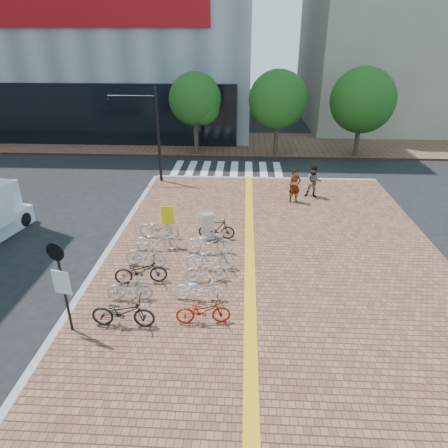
# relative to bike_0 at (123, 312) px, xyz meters

# --- Properties ---
(ground) EXTENTS (120.00, 120.00, 0.00)m
(ground) POSITION_rel_bike_0_xyz_m (1.94, 2.65, -0.67)
(ground) COLOR black
(ground) RESTS_ON ground
(sidewalk) EXTENTS (14.00, 34.00, 0.15)m
(sidewalk) POSITION_rel_bike_0_xyz_m (4.94, -2.35, -0.59)
(sidewalk) COLOR brown
(sidewalk) RESTS_ON ground
(tactile_strip) EXTENTS (0.40, 34.00, 0.01)m
(tactile_strip) POSITION_rel_bike_0_xyz_m (3.94, -2.35, -0.51)
(tactile_strip) COLOR orange
(tactile_strip) RESTS_ON sidewalk
(kerb_west) EXTENTS (0.25, 34.00, 0.15)m
(kerb_west) POSITION_rel_bike_0_xyz_m (-2.06, -2.35, -0.59)
(kerb_west) COLOR gray
(kerb_west) RESTS_ON ground
(kerb_north) EXTENTS (14.00, 0.25, 0.15)m
(kerb_north) POSITION_rel_bike_0_xyz_m (4.94, 14.65, -0.59)
(kerb_north) COLOR gray
(kerb_north) RESTS_ON ground
(far_sidewalk) EXTENTS (70.00, 8.00, 0.15)m
(far_sidewalk) POSITION_rel_bike_0_xyz_m (1.94, 23.65, -0.59)
(far_sidewalk) COLOR brown
(far_sidewalk) RESTS_ON ground
(building_beige) EXTENTS (20.00, 18.00, 18.00)m
(building_beige) POSITION_rel_bike_0_xyz_m (19.94, 34.65, 8.33)
(building_beige) COLOR gray
(building_beige) RESTS_ON ground
(crosswalk) EXTENTS (7.50, 4.00, 0.01)m
(crosswalk) POSITION_rel_bike_0_xyz_m (2.44, 16.65, -0.66)
(crosswalk) COLOR silver
(crosswalk) RESTS_ON ground
(street_trees) EXTENTS (16.20, 4.60, 6.35)m
(street_trees) POSITION_rel_bike_0_xyz_m (6.98, 20.10, 3.43)
(street_trees) COLOR #38281E
(street_trees) RESTS_ON far_sidewalk
(bike_0) EXTENTS (1.98, 0.70, 1.04)m
(bike_0) POSITION_rel_bike_0_xyz_m (0.00, 0.00, 0.00)
(bike_0) COLOR black
(bike_0) RESTS_ON sidewalk
(bike_1) EXTENTS (1.61, 0.59, 0.94)m
(bike_1) POSITION_rel_bike_0_xyz_m (-0.16, 1.34, -0.05)
(bike_1) COLOR #ADAEB2
(bike_1) RESTS_ON sidewalk
(bike_2) EXTENTS (1.99, 0.98, 1.00)m
(bike_2) POSITION_rel_bike_0_xyz_m (-0.03, 2.40, -0.02)
(bike_2) COLOR black
(bike_2) RESTS_ON sidewalk
(bike_3) EXTENTS (1.74, 0.66, 1.02)m
(bike_3) POSITION_rel_bike_0_xyz_m (-0.13, 3.56, -0.01)
(bike_3) COLOR silver
(bike_3) RESTS_ON sidewalk
(bike_4) EXTENTS (1.89, 0.84, 0.96)m
(bike_4) POSITION_rel_bike_0_xyz_m (0.03, 4.88, -0.04)
(bike_4) COLOR silver
(bike_4) RESTS_ON sidewalk
(bike_5) EXTENTS (1.87, 0.80, 0.96)m
(bike_5) POSITION_rel_bike_0_xyz_m (-0.09, 6.03, -0.04)
(bike_5) COLOR #A5A5A9
(bike_5) RESTS_ON sidewalk
(bike_6) EXTENTS (1.77, 0.79, 0.90)m
(bike_6) POSITION_rel_bike_0_xyz_m (2.45, 0.28, -0.07)
(bike_6) COLOR #AC1D0C
(bike_6) RESTS_ON sidewalk
(bike_7) EXTENTS (1.75, 0.64, 0.91)m
(bike_7) POSITION_rel_bike_0_xyz_m (2.20, 1.48, -0.06)
(bike_7) COLOR white
(bike_7) RESTS_ON sidewalk
(bike_8) EXTENTS (1.65, 0.72, 0.96)m
(bike_8) POSITION_rel_bike_0_xyz_m (2.34, 2.61, -0.04)
(bike_8) COLOR silver
(bike_8) RESTS_ON sidewalk
(bike_9) EXTENTS (1.96, 0.80, 1.01)m
(bike_9) POSITION_rel_bike_0_xyz_m (2.43, 3.48, -0.02)
(bike_9) COLOR #B9B9BE
(bike_9) RESTS_ON sidewalk
(bike_10) EXTENTS (2.00, 0.74, 1.04)m
(bike_10) POSITION_rel_bike_0_xyz_m (2.26, 4.73, 0.00)
(bike_10) COLOR silver
(bike_10) RESTS_ON sidewalk
(bike_11) EXTENTS (1.64, 0.55, 0.97)m
(bike_11) POSITION_rel_bike_0_xyz_m (2.47, 6.07, -0.03)
(bike_11) COLOR black
(bike_11) RESTS_ON sidewalk
(pedestrian_a) EXTENTS (0.77, 0.62, 1.84)m
(pedestrian_a) POSITION_rel_bike_0_xyz_m (6.36, 10.65, 0.40)
(pedestrian_a) COLOR gray
(pedestrian_a) RESTS_ON sidewalk
(pedestrian_b) EXTENTS (0.97, 0.81, 1.78)m
(pedestrian_b) POSITION_rel_bike_0_xyz_m (7.48, 11.45, 0.37)
(pedestrian_b) COLOR #4D5262
(pedestrian_b) RESTS_ON sidewalk
(utility_box) EXTENTS (0.64, 0.54, 1.19)m
(utility_box) POSITION_rel_bike_0_xyz_m (2.06, 6.08, 0.07)
(utility_box) COLOR silver
(utility_box) RESTS_ON sidewalk
(yellow_sign) EXTENTS (0.50, 0.13, 1.85)m
(yellow_sign) POSITION_rel_bike_0_xyz_m (0.48, 5.27, 0.76)
(yellow_sign) COLOR #B7B7BC
(yellow_sign) RESTS_ON sidewalk
(notice_sign) EXTENTS (0.56, 0.20, 3.07)m
(notice_sign) POSITION_rel_bike_0_xyz_m (-1.56, -0.32, 1.42)
(notice_sign) COLOR black
(notice_sign) RESTS_ON sidewalk
(traffic_light_pole) EXTENTS (3.00, 1.16, 5.59)m
(traffic_light_pole) POSITION_rel_bike_0_xyz_m (-2.82, 13.71, 3.34)
(traffic_light_pole) COLOR black
(traffic_light_pole) RESTS_ON sidewalk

